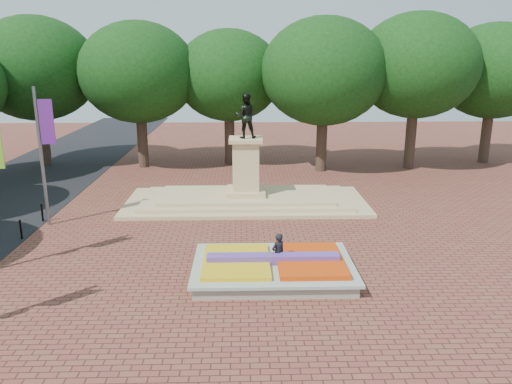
# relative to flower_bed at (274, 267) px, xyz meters

# --- Properties ---
(ground) EXTENTS (90.00, 90.00, 0.00)m
(ground) POSITION_rel_flower_bed_xyz_m (-1.03, 2.00, -0.38)
(ground) COLOR brown
(ground) RESTS_ON ground
(flower_bed) EXTENTS (6.30, 4.30, 0.91)m
(flower_bed) POSITION_rel_flower_bed_xyz_m (0.00, 0.00, 0.00)
(flower_bed) COLOR gray
(flower_bed) RESTS_ON ground
(monument) EXTENTS (14.00, 6.00, 6.40)m
(monument) POSITION_rel_flower_bed_xyz_m (-1.03, 10.00, 0.50)
(monument) COLOR tan
(monument) RESTS_ON ground
(tree_row_back) EXTENTS (44.80, 8.80, 10.43)m
(tree_row_back) POSITION_rel_flower_bed_xyz_m (1.31, 20.00, 6.29)
(tree_row_back) COLOR #35241D
(tree_row_back) RESTS_ON ground
(pedestrian) EXTENTS (0.74, 0.69, 1.70)m
(pedestrian) POSITION_rel_flower_bed_xyz_m (0.18, 0.22, 0.47)
(pedestrian) COLOR black
(pedestrian) RESTS_ON ground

